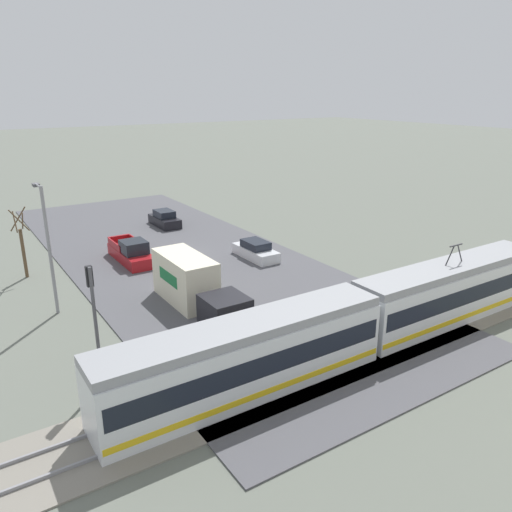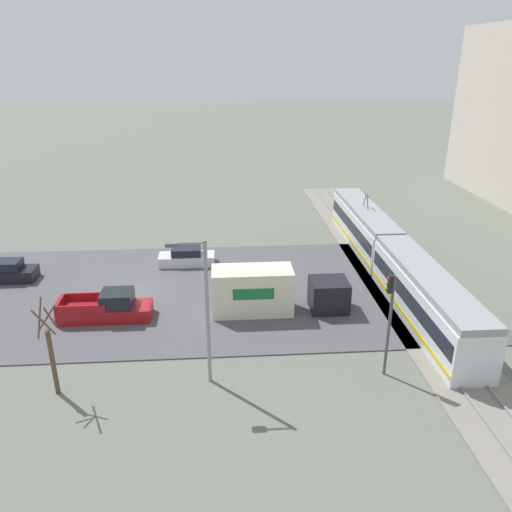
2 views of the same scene
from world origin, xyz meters
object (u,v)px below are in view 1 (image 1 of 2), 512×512
object	(u,v)px
light_rail_tram	(362,320)
sedan_car_0	(256,251)
box_truck	(194,286)
traffic_light_pole	(94,311)
sedan_car_1	(165,219)
pickup_truck	(132,253)
street_lamp_near_crossing	(48,241)
street_tree	(23,246)

from	to	relation	value
light_rail_tram	sedan_car_0	world-z (taller)	light_rail_tram
box_truck	traffic_light_pole	size ratio (longest dim) A/B	1.55
box_truck	sedan_car_1	world-z (taller)	box_truck
pickup_truck	sedan_car_0	xyz separation A→B (m)	(-8.81, 4.62, -0.12)
light_rail_tram	pickup_truck	distance (m)	21.02
sedan_car_0	street_lamp_near_crossing	world-z (taller)	street_lamp_near_crossing
box_truck	street_lamp_near_crossing	distance (m)	9.07
light_rail_tram	street_lamp_near_crossing	xyz separation A→B (m)	(12.42, -13.80, 2.84)
box_truck	street_tree	world-z (taller)	street_tree
pickup_truck	light_rail_tram	bearing A→B (deg)	104.46
street_lamp_near_crossing	box_truck	bearing A→B (deg)	150.70
box_truck	street_tree	xyz separation A→B (m)	(7.92, -11.71, 0.88)
light_rail_tram	sedan_car_0	bearing A→B (deg)	-102.78
box_truck	street_lamp_near_crossing	xyz separation A→B (m)	(7.44, -4.17, 3.10)
street_tree	sedan_car_0	bearing A→B (deg)	161.16
sedan_car_1	street_tree	size ratio (longest dim) A/B	0.83
box_truck	street_tree	distance (m)	14.16
light_rail_tram	traffic_light_pole	distance (m)	13.34
box_truck	sedan_car_0	distance (m)	10.52
pickup_truck	street_tree	size ratio (longest dim) A/B	1.13
traffic_light_pole	street_lamp_near_crossing	size ratio (longest dim) A/B	0.74
sedan_car_1	traffic_light_pole	bearing A→B (deg)	-119.07
pickup_truck	sedan_car_1	size ratio (longest dim) A/B	1.37
sedan_car_0	traffic_light_pole	xyz separation A→B (m)	(16.04, 11.43, 3.07)
traffic_light_pole	street_lamp_near_crossing	world-z (taller)	street_lamp_near_crossing
light_rail_tram	sedan_car_0	distance (m)	16.15
street_lamp_near_crossing	street_tree	bearing A→B (deg)	-86.32
traffic_light_pole	street_lamp_near_crossing	distance (m)	9.55
pickup_truck	street_tree	bearing A→B (deg)	-7.46
sedan_car_0	traffic_light_pole	size ratio (longest dim) A/B	0.78
pickup_truck	traffic_light_pole	distance (m)	17.84
pickup_truck	sedan_car_1	world-z (taller)	pickup_truck
sedan_car_0	traffic_light_pole	world-z (taller)	traffic_light_pole
box_truck	pickup_truck	size ratio (longest dim) A/B	1.53
sedan_car_0	sedan_car_1	size ratio (longest dim) A/B	1.05
box_truck	sedan_car_0	size ratio (longest dim) A/B	1.99
light_rail_tram	traffic_light_pole	xyz separation A→B (m)	(12.47, -4.29, 2.00)
box_truck	street_lamp_near_crossing	bearing A→B (deg)	-29.30
light_rail_tram	box_truck	size ratio (longest dim) A/B	3.13
street_tree	traffic_light_pole	bearing A→B (deg)	91.43
traffic_light_pole	street_lamp_near_crossing	xyz separation A→B (m)	(-0.06, -9.51, 0.84)
light_rail_tram	sedan_car_1	xyz separation A→B (m)	(-1.37, -29.20, -1.01)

